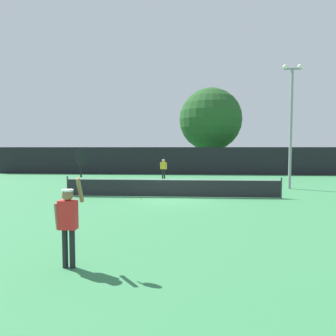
% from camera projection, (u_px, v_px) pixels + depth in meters
% --- Properties ---
extents(ground_plane, '(120.00, 120.00, 0.00)m').
position_uv_depth(ground_plane, '(172.00, 197.00, 16.27)').
color(ground_plane, '#387F4C').
extents(tennis_net, '(11.35, 0.08, 1.07)m').
position_uv_depth(tennis_net, '(172.00, 187.00, 16.24)').
color(tennis_net, '#232328').
rests_on(tennis_net, ground).
extents(perimeter_fence, '(37.23, 0.12, 2.66)m').
position_uv_depth(perimeter_fence, '(180.00, 161.00, 30.18)').
color(perimeter_fence, black).
rests_on(perimeter_fence, ground).
extents(player_serving, '(0.67, 0.40, 2.56)m').
position_uv_depth(player_serving, '(69.00, 216.00, 6.62)').
color(player_serving, red).
rests_on(player_serving, ground).
extents(player_receiving, '(0.57, 0.24, 1.64)m').
position_uv_depth(player_receiving, '(164.00, 167.00, 25.89)').
color(player_receiving, yellow).
rests_on(player_receiving, ground).
extents(tennis_ball, '(0.07, 0.07, 0.07)m').
position_uv_depth(tennis_ball, '(141.00, 199.00, 15.55)').
color(tennis_ball, '#CCE033').
rests_on(tennis_ball, ground).
extents(light_pole, '(1.18, 0.28, 7.76)m').
position_uv_depth(light_pole, '(291.00, 118.00, 19.31)').
color(light_pole, gray).
rests_on(light_pole, ground).
extents(large_tree, '(7.04, 7.04, 9.32)m').
position_uv_depth(large_tree, '(211.00, 120.00, 34.82)').
color(large_tree, brown).
rests_on(large_tree, ground).
extents(parked_car_near, '(2.23, 4.34, 1.69)m').
position_uv_depth(parked_car_near, '(112.00, 163.00, 36.63)').
color(parked_car_near, '#B7B7BC').
rests_on(parked_car_near, ground).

